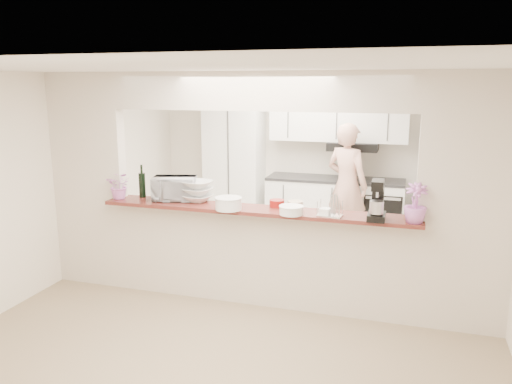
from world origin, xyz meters
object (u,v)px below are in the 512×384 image
at_px(toaster_oven, 174,189).
at_px(person, 347,186).
at_px(refrigerator, 445,191).
at_px(stand_mixer, 377,202).

xyz_separation_m(toaster_oven, person, (1.66, 2.25, -0.31)).
bearing_deg(refrigerator, toaster_oven, -139.40).
height_order(stand_mixer, person, person).
bearing_deg(stand_mixer, refrigerator, 73.98).
bearing_deg(person, toaster_oven, 80.41).
bearing_deg(refrigerator, stand_mixer, -106.02).
distance_m(toaster_oven, stand_mixer, 2.24).
relative_size(toaster_oven, person, 0.26).
relative_size(refrigerator, stand_mixer, 4.35).
relative_size(refrigerator, toaster_oven, 3.60).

